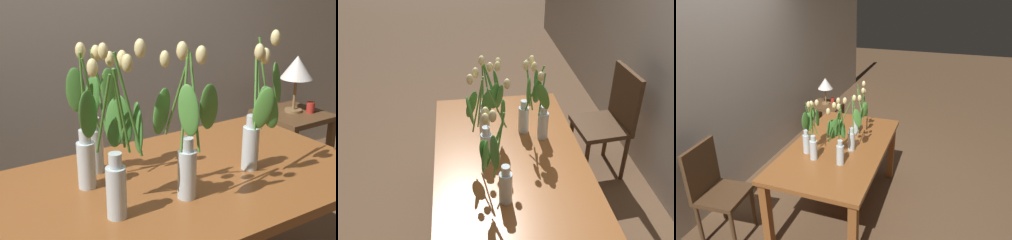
{
  "view_description": "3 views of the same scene",
  "coord_description": "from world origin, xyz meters",
  "views": [
    {
      "loc": [
        -0.9,
        -1.36,
        1.55
      ],
      "look_at": [
        0.01,
        0.07,
        0.97
      ],
      "focal_mm": 49.34,
      "sensor_mm": 36.0,
      "label": 1
    },
    {
      "loc": [
        1.74,
        -0.26,
        2.15
      ],
      "look_at": [
        -0.07,
        -0.02,
        0.99
      ],
      "focal_mm": 40.53,
      "sensor_mm": 36.0,
      "label": 2
    },
    {
      "loc": [
        -2.49,
        -0.94,
        2.17
      ],
      "look_at": [
        0.06,
        -0.03,
        1.0
      ],
      "focal_mm": 32.8,
      "sensor_mm": 36.0,
      "label": 3
    }
  ],
  "objects": [
    {
      "name": "dining_table",
      "position": [
        0.0,
        0.0,
        0.65
      ],
      "size": [
        1.6,
        0.9,
        0.74
      ],
      "color": "brown",
      "rests_on": "ground"
    },
    {
      "name": "tulip_vase_4",
      "position": [
        -0.05,
        -0.14,
        0.96
      ],
      "size": [
        0.17,
        0.26,
        0.58
      ],
      "color": "silver",
      "rests_on": "dining_table"
    },
    {
      "name": "table_lamp",
      "position": [
        1.51,
        0.78,
        0.86
      ],
      "size": [
        0.22,
        0.22,
        0.4
      ],
      "color": "olive",
      "rests_on": "side_table"
    },
    {
      "name": "tulip_vase_2",
      "position": [
        0.32,
        -0.11,
        0.95
      ],
      "size": [
        0.2,
        0.17,
        0.57
      ],
      "color": "silver",
      "rests_on": "dining_table"
    },
    {
      "name": "tulip_vase_0",
      "position": [
        -0.29,
        -0.1,
        0.97
      ],
      "size": [
        0.21,
        0.17,
        0.59
      ],
      "color": "silver",
      "rests_on": "dining_table"
    },
    {
      "name": "side_table",
      "position": [
        1.49,
        0.76,
        0.43
      ],
      "size": [
        0.44,
        0.44,
        0.55
      ],
      "color": "brown",
      "rests_on": "ground"
    },
    {
      "name": "pillar_candle",
      "position": [
        1.59,
        0.7,
        0.59
      ],
      "size": [
        0.06,
        0.06,
        0.07
      ],
      "primitive_type": "cylinder",
      "color": "#B72D23",
      "rests_on": "side_table"
    },
    {
      "name": "tulip_vase_1",
      "position": [
        -0.3,
        0.15,
        0.93
      ],
      "size": [
        0.14,
        0.14,
        0.54
      ],
      "color": "silver",
      "rests_on": "dining_table"
    },
    {
      "name": "tulip_vase_3",
      "position": [
        -0.21,
        0.21,
        0.93
      ],
      "size": [
        0.15,
        0.17,
        0.54
      ],
      "color": "silver",
      "rests_on": "dining_table"
    }
  ]
}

